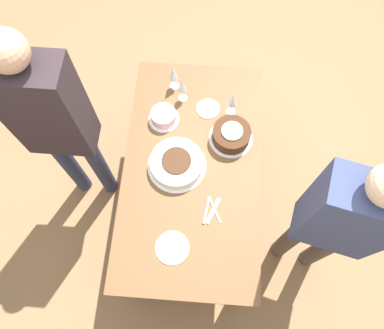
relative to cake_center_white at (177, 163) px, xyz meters
The scene contains 13 objects.
ground_plane 0.82m from the cake_center_white, 93.14° to the right, with size 12.00×12.00×0.00m, color #8E6B47.
dining_table 0.18m from the cake_center_white, 93.14° to the right, with size 1.56×0.85×0.78m.
cake_center_white is the anchor object (origin of this frame).
cake_front_chocolate 0.39m from the cake_center_white, 56.78° to the right, with size 0.28×0.28×0.11m.
cake_back_decorated 0.34m from the cake_center_white, 19.43° to the left, with size 0.20×0.20×0.08m.
wine_glass_near 0.51m from the cake_center_white, ahead, with size 0.06×0.06×0.22m.
wine_glass_far 0.60m from the cake_center_white, ahead, with size 0.07×0.07×0.20m.
wine_glass_extra 0.53m from the cake_center_white, 37.79° to the right, with size 0.06×0.06×0.20m.
dessert_plate_left 0.51m from the cake_center_white, behind, with size 0.20×0.20×0.01m.
dessert_plate_right 0.46m from the cake_center_white, 21.76° to the right, with size 0.16×0.16×0.01m.
fork_pile 0.36m from the cake_center_white, 139.47° to the right, with size 0.17×0.11×0.01m.
person_cutting 0.97m from the cake_center_white, 111.48° to the right, with size 0.31×0.44×1.66m.
person_watching 0.74m from the cake_center_white, 81.99° to the left, with size 0.22×0.40×1.77m.
Camera 1 is at (-0.88, -0.06, 2.92)m, focal length 35.00 mm.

